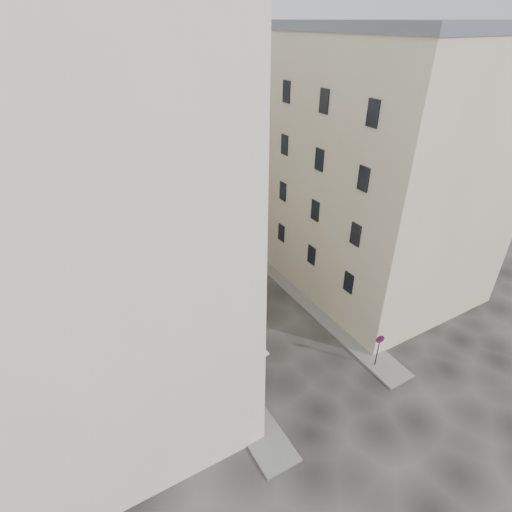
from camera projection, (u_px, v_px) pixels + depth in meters
ground at (284, 348)px, 26.27m from camera, size 90.00×90.00×0.00m
sidewalk_left at (197, 334)px, 27.31m from camera, size 2.00×22.00×0.12m
sidewalk_right at (312, 302)px, 30.39m from camera, size 2.00×18.00×0.12m
building_left at (70, 225)px, 18.76m from camera, size 12.20×16.20×20.60m
building_right at (385, 170)px, 28.57m from camera, size 12.20×14.20×18.60m
building_back at (161, 141)px, 35.24m from camera, size 18.20×10.20×18.60m
cafe_storefront at (217, 340)px, 24.22m from camera, size 1.74×7.30×3.50m
stone_steps at (207, 257)px, 35.44m from camera, size 9.00×3.15×0.80m
bollard_near at (248, 371)px, 23.87m from camera, size 0.12×0.12×0.98m
bollard_mid at (223, 336)px, 26.48m from camera, size 0.12×0.12×0.98m
bollard_far at (202, 307)px, 29.09m from camera, size 0.12×0.12×0.98m
no_parking_sign at (379, 345)px, 24.00m from camera, size 0.55×0.20×2.50m
bistro_table_a at (253, 371)px, 23.86m from camera, size 1.39×0.65×0.98m
bistro_table_b at (247, 367)px, 24.12m from camera, size 1.42×0.67×1.00m
bistro_table_c at (228, 353)px, 25.28m from camera, size 1.19×0.56×0.84m
bistro_table_d at (217, 325)px, 27.57m from camera, size 1.15×0.54×0.81m
bistro_table_e at (210, 328)px, 27.38m from camera, size 1.15×0.54×0.81m
pedestrian at (214, 319)px, 27.44m from camera, size 0.74×0.71×1.70m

